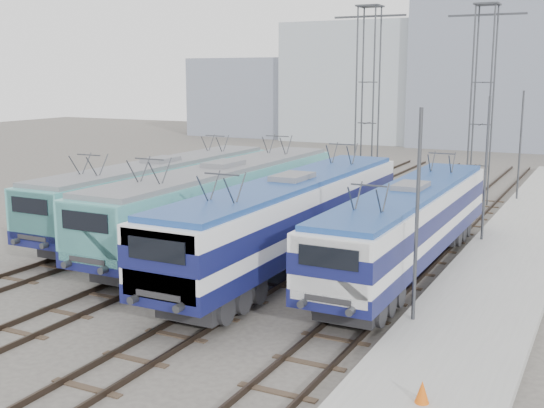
{
  "coord_description": "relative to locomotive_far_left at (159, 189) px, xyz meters",
  "views": [
    {
      "loc": [
        13.93,
        -18.42,
        7.98
      ],
      "look_at": [
        1.02,
        7.0,
        2.53
      ],
      "focal_mm": 45.0,
      "sensor_mm": 36.0,
      "label": 1
    }
  ],
  "objects": [
    {
      "name": "locomotive_far_right",
      "position": [
        13.5,
        -1.8,
        0.0
      ],
      "size": [
        2.72,
        17.18,
        3.23
      ],
      "color": "#13164D",
      "rests_on": "ground"
    },
    {
      "name": "mast_rear",
      "position": [
        15.35,
        16.44,
        1.3
      ],
      "size": [
        0.12,
        0.12,
        7.0
      ],
      "primitive_type": "cylinder",
      "color": "#3F4247",
      "rests_on": "ground"
    },
    {
      "name": "building_far_west",
      "position": [
        -23.25,
        52.44,
        2.8
      ],
      "size": [
        14.0,
        10.0,
        10.0
      ],
      "primitive_type": "cube",
      "color": "gray",
      "rests_on": "ground"
    },
    {
      "name": "catenary_tower_east",
      "position": [
        13.25,
        14.44,
        4.44
      ],
      "size": [
        4.5,
        1.2,
        12.0
      ],
      "color": "#3F4247",
      "rests_on": "ground"
    },
    {
      "name": "safety_cone",
      "position": [
        17.06,
        -12.98,
        -1.62
      ],
      "size": [
        0.35,
        0.35,
        0.55
      ],
      "primitive_type": "cone",
      "color": "#E05A0E",
      "rests_on": "platform"
    },
    {
      "name": "locomotive_center_right",
      "position": [
        9.0,
        -3.33,
        0.16
      ],
      "size": [
        2.92,
        18.49,
        3.48
      ],
      "color": "#13164D",
      "rests_on": "ground"
    },
    {
      "name": "building_center",
      "position": [
        10.75,
        52.44,
        6.8
      ],
      "size": [
        22.0,
        14.0,
        18.0
      ],
      "primitive_type": "cube",
      "color": "gray",
      "rests_on": "ground"
    },
    {
      "name": "catenary_tower_west",
      "position": [
        6.75,
        12.44,
        4.44
      ],
      "size": [
        4.5,
        1.2,
        12.0
      ],
      "color": "#3F4247",
      "rests_on": "ground"
    },
    {
      "name": "platform",
      "position": [
        16.95,
        -1.56,
        -2.05
      ],
      "size": [
        4.0,
        70.0,
        0.3
      ],
      "primitive_type": "cube",
      "color": "#9E9E99",
      "rests_on": "ground"
    },
    {
      "name": "building_west",
      "position": [
        -7.25,
        52.44,
        4.8
      ],
      "size": [
        18.0,
        12.0,
        14.0
      ],
      "primitive_type": "cube",
      "color": "#A4AFB8",
      "rests_on": "ground"
    },
    {
      "name": "locomotive_center_left",
      "position": [
        4.5,
        -1.31,
        0.11
      ],
      "size": [
        2.95,
        18.63,
        3.51
      ],
      "color": "#13164D",
      "rests_on": "ground"
    },
    {
      "name": "mast_front",
      "position": [
        15.35,
        -7.56,
        1.3
      ],
      "size": [
        0.12,
        0.12,
        7.0
      ],
      "primitive_type": "cylinder",
      "color": "#3F4247",
      "rests_on": "ground"
    },
    {
      "name": "ground",
      "position": [
        6.75,
        -9.56,
        -2.2
      ],
      "size": [
        160.0,
        160.0,
        0.0
      ],
      "primitive_type": "plane",
      "color": "#514C47"
    },
    {
      "name": "mast_mid",
      "position": [
        15.35,
        4.44,
        1.3
      ],
      "size": [
        0.12,
        0.12,
        7.0
      ],
      "primitive_type": "cylinder",
      "color": "#3F4247",
      "rests_on": "ground"
    },
    {
      "name": "locomotive_far_left",
      "position": [
        0.0,
        0.0,
        0.0
      ],
      "size": [
        2.79,
        17.63,
        3.32
      ],
      "color": "#13164D",
      "rests_on": "ground"
    }
  ]
}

